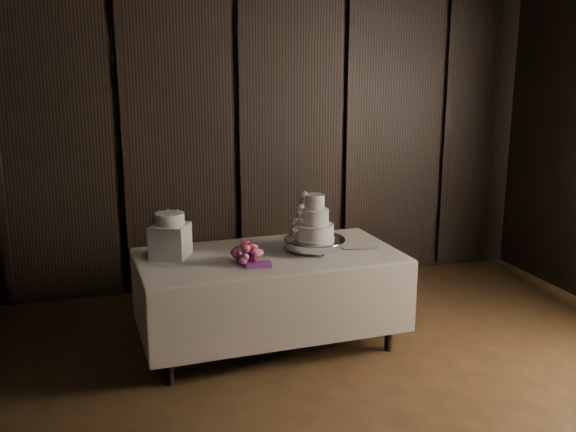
{
  "coord_description": "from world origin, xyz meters",
  "views": [
    {
      "loc": [
        -1.29,
        -2.59,
        2.17
      ],
      "look_at": [
        0.03,
        1.98,
        1.05
      ],
      "focal_mm": 40.0,
      "sensor_mm": 36.0,
      "label": 1
    }
  ],
  "objects_px": {
    "cake_stand": "(315,245)",
    "wedding_cake": "(312,222)",
    "display_table": "(270,296)",
    "box_pedestal": "(170,241)",
    "bouquet": "(247,254)",
    "small_cake": "(169,219)"
  },
  "relations": [
    {
      "from": "box_pedestal",
      "to": "small_cake",
      "type": "bearing_deg",
      "value": 0.0
    },
    {
      "from": "small_cake",
      "to": "display_table",
      "type": "bearing_deg",
      "value": -10.54
    },
    {
      "from": "bouquet",
      "to": "box_pedestal",
      "type": "height_order",
      "value": "box_pedestal"
    },
    {
      "from": "box_pedestal",
      "to": "wedding_cake",
      "type": "bearing_deg",
      "value": -7.68
    },
    {
      "from": "wedding_cake",
      "to": "small_cake",
      "type": "height_order",
      "value": "wedding_cake"
    },
    {
      "from": "display_table",
      "to": "wedding_cake",
      "type": "relative_size",
      "value": 5.75
    },
    {
      "from": "wedding_cake",
      "to": "display_table",
      "type": "bearing_deg",
      "value": -167.61
    },
    {
      "from": "cake_stand",
      "to": "box_pedestal",
      "type": "distance_m",
      "value": 1.11
    },
    {
      "from": "bouquet",
      "to": "box_pedestal",
      "type": "distance_m",
      "value": 0.61
    },
    {
      "from": "cake_stand",
      "to": "wedding_cake",
      "type": "xyz_separation_m",
      "value": [
        -0.03,
        -0.01,
        0.19
      ]
    },
    {
      "from": "display_table",
      "to": "small_cake",
      "type": "relative_size",
      "value": 9.19
    },
    {
      "from": "cake_stand",
      "to": "box_pedestal",
      "type": "relative_size",
      "value": 1.86
    },
    {
      "from": "bouquet",
      "to": "box_pedestal",
      "type": "xyz_separation_m",
      "value": [
        -0.53,
        0.3,
        0.06
      ]
    },
    {
      "from": "display_table",
      "to": "box_pedestal",
      "type": "bearing_deg",
      "value": 166.64
    },
    {
      "from": "bouquet",
      "to": "small_cake",
      "type": "distance_m",
      "value": 0.65
    },
    {
      "from": "cake_stand",
      "to": "wedding_cake",
      "type": "height_order",
      "value": "wedding_cake"
    },
    {
      "from": "cake_stand",
      "to": "box_pedestal",
      "type": "height_order",
      "value": "box_pedestal"
    },
    {
      "from": "cake_stand",
      "to": "small_cake",
      "type": "bearing_deg",
      "value": 173.26
    },
    {
      "from": "wedding_cake",
      "to": "box_pedestal",
      "type": "relative_size",
      "value": 1.36
    },
    {
      "from": "wedding_cake",
      "to": "box_pedestal",
      "type": "xyz_separation_m",
      "value": [
        -1.07,
        0.14,
        -0.11
      ]
    },
    {
      "from": "display_table",
      "to": "bouquet",
      "type": "bearing_deg",
      "value": -144.19
    },
    {
      "from": "cake_stand",
      "to": "wedding_cake",
      "type": "bearing_deg",
      "value": -150.26
    }
  ]
}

